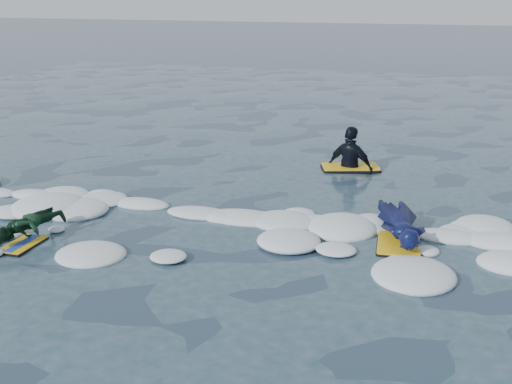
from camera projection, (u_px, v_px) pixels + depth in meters
The scene contains 5 objects.
ground at pixel (221, 258), 9.02m from camera, with size 120.00×120.00×0.00m, color #1C2D44.
foam_band at pixel (243, 232), 9.96m from camera, with size 12.00×3.10×0.30m, color white, non-canonical shape.
prone_woman_unit at pixel (401, 226), 9.57m from camera, with size 1.04×1.82×0.45m.
prone_child_unit at pixel (29, 229), 9.49m from camera, with size 0.88×1.22×0.43m.
waiting_rider_unit at pixel (350, 169), 13.29m from camera, with size 1.32×0.98×1.77m.
Camera 1 is at (2.85, -7.81, 3.65)m, focal length 45.00 mm.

